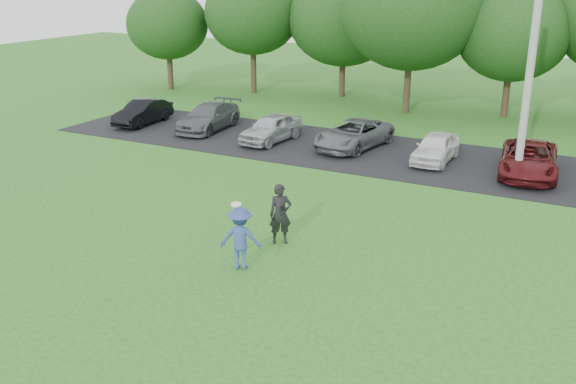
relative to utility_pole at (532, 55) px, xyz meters
The scene contains 7 objects.
ground 13.70m from the utility_pole, 114.67° to the right, with size 100.00×100.00×0.00m, color #25651D.
parking_lot 7.23m from the utility_pole, 166.40° to the left, with size 32.00×6.50×0.03m, color black.
utility_pole is the anchor object (origin of this frame).
frisbee_player 12.75m from the utility_pole, 116.25° to the right, with size 1.26×0.99×1.89m.
camera_bystander 11.05m from the utility_pole, 120.23° to the right, with size 0.77×0.73×1.78m.
parked_cars 7.28m from the utility_pole, 168.06° to the left, with size 27.65×5.28×1.25m.
tree_row 11.72m from the utility_pole, 109.25° to the left, with size 42.39×9.85×8.64m.
Camera 1 is at (8.18, -12.40, 7.56)m, focal length 40.00 mm.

